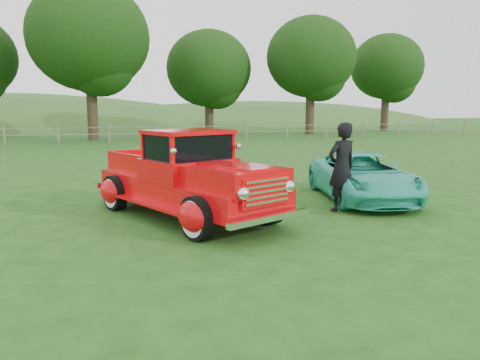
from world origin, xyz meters
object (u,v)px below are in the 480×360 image
object	(u,v)px
tree_near_east	(209,69)
tree_mid_east	(311,57)
man	(342,167)
red_pickup	(187,179)
tree_far_east	(387,67)
tree_near_west	(89,37)
teal_sedan	(362,176)

from	to	relation	value
tree_near_east	tree_mid_east	world-z (taller)	tree_mid_east
man	red_pickup	bearing A→B (deg)	-18.68
tree_far_east	man	bearing A→B (deg)	-124.62
red_pickup	man	xyz separation A→B (m)	(3.28, -0.36, 0.16)
tree_near_east	tree_far_east	size ratio (longest dim) A/B	0.94
tree_near_east	tree_mid_east	distance (m)	8.30
tree_near_east	red_pickup	distance (m)	29.43
tree_mid_east	red_pickup	xyz separation A→B (m)	(-14.76, -26.30, -5.38)
man	tree_near_west	bearing A→B (deg)	-89.73
teal_sedan	man	bearing A→B (deg)	-126.32
tree_near_west	teal_sedan	world-z (taller)	tree_near_west
tree_mid_east	red_pickup	distance (m)	30.63
red_pickup	tree_near_west	bearing A→B (deg)	71.08
tree_far_east	man	world-z (taller)	tree_far_east
tree_near_east	man	size ratio (longest dim) A/B	4.36
tree_far_east	man	xyz separation A→B (m)	(-20.48, -29.66, -4.90)
tree_mid_east	teal_sedan	world-z (taller)	tree_mid_east
tree_near_west	tree_far_east	bearing A→B (deg)	10.89
tree_near_east	teal_sedan	size ratio (longest dim) A/B	2.05
tree_near_west	tree_mid_east	size ratio (longest dim) A/B	1.10
tree_near_west	red_pickup	world-z (taller)	tree_near_west
red_pickup	man	bearing A→B (deg)	-30.53
red_pickup	teal_sedan	size ratio (longest dim) A/B	1.30
red_pickup	teal_sedan	distance (m)	4.44
tree_far_east	man	size ratio (longest dim) A/B	4.64
man	tree_mid_east	bearing A→B (deg)	-125.64
tree_far_east	teal_sedan	xyz separation A→B (m)	(-19.36, -28.66, -5.30)
tree_near_west	tree_mid_east	world-z (taller)	tree_near_west
tree_near_west	tree_near_east	distance (m)	9.97
red_pickup	teal_sedan	xyz separation A→B (m)	(4.39, 0.64, -0.23)
tree_near_west	man	distance (m)	25.94
tree_near_east	tree_near_west	bearing A→B (deg)	-156.04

